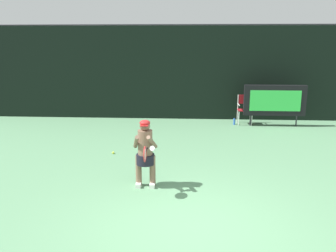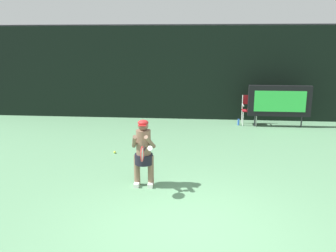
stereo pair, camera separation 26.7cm
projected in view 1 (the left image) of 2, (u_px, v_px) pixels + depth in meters
The scene contains 8 objects.
ground at pixel (194, 233), 5.92m from camera, with size 18.00×22.00×0.03m.
backdrop_screen at pixel (192, 73), 13.91m from camera, with size 18.00×0.12×3.66m.
scoreboard at pixel (275, 100), 12.90m from camera, with size 2.20×0.21×1.50m.
umpire_chair at pixel (245, 108), 13.32m from camera, with size 0.52×0.44×1.08m.
water_bottle at pixel (234, 121), 13.29m from camera, with size 0.07×0.07×0.27m.
tennis_player at pixel (145, 151), 7.59m from camera, with size 0.53×0.60×1.46m.
tennis_racket at pixel (145, 154), 7.05m from camera, with size 0.03×0.60×0.31m.
tennis_ball_loose at pixel (113, 153), 9.93m from camera, with size 0.07×0.07×0.07m.
Camera 1 is at (-0.12, -5.53, 3.11)m, focal length 38.31 mm.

